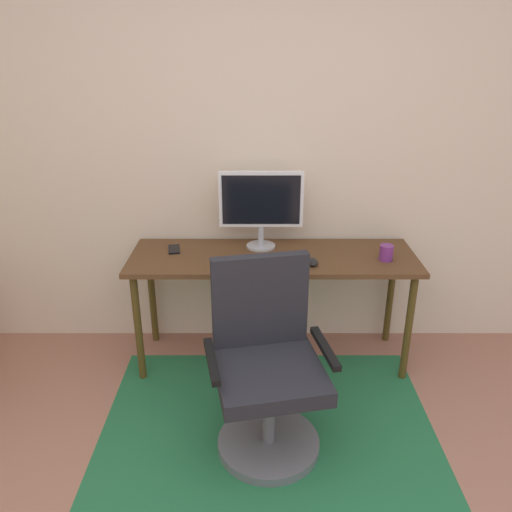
{
  "coord_description": "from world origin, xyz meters",
  "views": [
    {
      "loc": [
        0.04,
        -0.94,
        1.89
      ],
      "look_at": [
        0.05,
        1.6,
        0.82
      ],
      "focal_mm": 35.4,
      "sensor_mm": 36.0,
      "label": 1
    }
  ],
  "objects": [
    {
      "name": "desk",
      "position": [
        0.15,
        1.85,
        0.65
      ],
      "size": [
        1.71,
        0.55,
        0.72
      ],
      "color": "brown",
      "rests_on": "ground"
    },
    {
      "name": "area_rug",
      "position": [
        0.11,
        1.15,
        0.0
      ],
      "size": [
        1.76,
        1.44,
        0.01
      ],
      "primitive_type": "cube",
      "color": "#23683C",
      "rests_on": "ground"
    },
    {
      "name": "monitor",
      "position": [
        0.07,
        1.99,
        1.01
      ],
      "size": [
        0.51,
        0.18,
        0.48
      ],
      "color": "#B2B2B7",
      "rests_on": "desk"
    },
    {
      "name": "cell_phone",
      "position": [
        -0.46,
        1.94,
        0.73
      ],
      "size": [
        0.09,
        0.15,
        0.01
      ],
      "primitive_type": "cube",
      "rotation": [
        0.0,
        0.0,
        0.17
      ],
      "color": "black",
      "rests_on": "desk"
    },
    {
      "name": "computer_mouse",
      "position": [
        0.37,
        1.71,
        0.74
      ],
      "size": [
        0.06,
        0.1,
        0.03
      ],
      "primitive_type": "ellipsoid",
      "color": "black",
      "rests_on": "desk"
    },
    {
      "name": "wall_back",
      "position": [
        0.0,
        2.2,
        1.3
      ],
      "size": [
        6.0,
        0.1,
        2.6
      ],
      "primitive_type": "cube",
      "color": "beige",
      "rests_on": "ground"
    },
    {
      "name": "coffee_cup",
      "position": [
        0.8,
        1.78,
        0.77
      ],
      "size": [
        0.08,
        0.08,
        0.09
      ],
      "primitive_type": "cylinder",
      "color": "#712D76",
      "rests_on": "desk"
    },
    {
      "name": "keyboard",
      "position": [
        0.07,
        1.72,
        0.73
      ],
      "size": [
        0.43,
        0.13,
        0.02
      ],
      "primitive_type": "cube",
      "color": "black",
      "rests_on": "desk"
    },
    {
      "name": "office_chair",
      "position": [
        0.1,
        1.11,
        0.41
      ],
      "size": [
        0.64,
        0.59,
        0.97
      ],
      "rotation": [
        0.0,
        0.0,
        0.2
      ],
      "color": "slate",
      "rests_on": "ground"
    }
  ]
}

